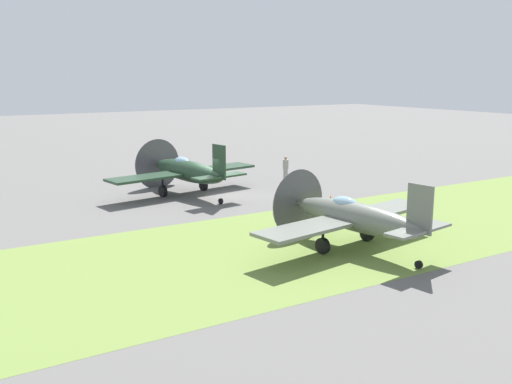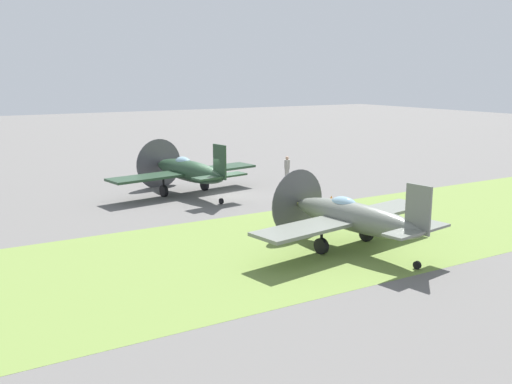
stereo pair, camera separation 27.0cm
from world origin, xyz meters
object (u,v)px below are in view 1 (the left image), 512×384
object	(u,v)px
airplane_lead	(186,171)
ground_crew_chief	(286,168)
runway_marker_cone	(331,199)
airplane_wingman	(353,216)

from	to	relation	value
airplane_lead	ground_crew_chief	size ratio (longest dim) A/B	5.66
airplane_lead	runway_marker_cone	bearing A→B (deg)	-56.10
airplane_wingman	runway_marker_cone	world-z (taller)	airplane_wingman
ground_crew_chief	runway_marker_cone	xyz separation A→B (m)	(-1.52, -6.73, -0.69)
airplane_wingman	runway_marker_cone	bearing A→B (deg)	48.18
airplane_wingman	runway_marker_cone	xyz separation A→B (m)	(4.65, 7.21, -1.17)
airplane_lead	runway_marker_cone	size ratio (longest dim) A/B	22.26
airplane_lead	airplane_wingman	size ratio (longest dim) A/B	1.04
airplane_lead	airplane_wingman	xyz separation A→B (m)	(1.27, -13.54, -0.06)
ground_crew_chief	runway_marker_cone	size ratio (longest dim) A/B	3.93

